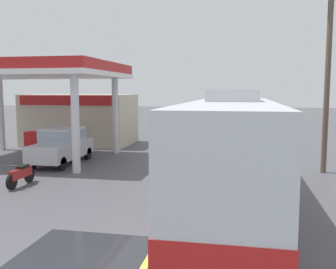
{
  "coord_description": "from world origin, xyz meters",
  "views": [
    {
      "loc": [
        1.95,
        -7.6,
        3.65
      ],
      "look_at": [
        -1.5,
        10.0,
        1.6
      ],
      "focal_mm": 40.87,
      "sensor_mm": 36.0,
      "label": 1
    }
  ],
  "objects": [
    {
      "name": "ground",
      "position": [
        0.0,
        20.0,
        0.0
      ],
      "size": [
        120.0,
        120.0,
        0.0
      ],
      "primitive_type": "plane",
      "color": "#4C4C51"
    },
    {
      "name": "gas_station_roadside",
      "position": [
        -9.02,
        15.04,
        2.63
      ],
      "size": [
        9.1,
        11.95,
        5.1
      ],
      "color": "#B21E1E",
      "rests_on": "ground"
    },
    {
      "name": "utility_pole_roadside",
      "position": [
        5.56,
        10.33,
        4.65
      ],
      "size": [
        1.8,
        0.24,
        8.92
      ],
      "color": "brown",
      "rests_on": "ground"
    },
    {
      "name": "car_at_pump",
      "position": [
        -6.94,
        10.03,
        1.01
      ],
      "size": [
        1.7,
        4.2,
        1.82
      ],
      "color": "#B2B2B7",
      "rests_on": "ground"
    },
    {
      "name": "pedestrian_near_pump",
      "position": [
        -7.35,
        9.91,
        0.93
      ],
      "size": [
        0.55,
        0.22,
        1.66
      ],
      "color": "#33333F",
      "rests_on": "ground"
    },
    {
      "name": "lane_divider_stripe",
      "position": [
        0.0,
        15.0,
        0.0
      ],
      "size": [
        0.16,
        50.0,
        0.01
      ],
      "primitive_type": "cube",
      "color": "#D8CC4C",
      "rests_on": "ground"
    },
    {
      "name": "pedestrian_by_shop",
      "position": [
        -8.5,
        14.28,
        0.93
      ],
      "size": [
        0.55,
        0.22,
        1.66
      ],
      "color": "#33333F",
      "rests_on": "ground"
    },
    {
      "name": "coach_bus_main",
      "position": [
        1.63,
        4.18,
        1.72
      ],
      "size": [
        2.6,
        11.04,
        3.69
      ],
      "color": "silver",
      "rests_on": "ground"
    },
    {
      "name": "motorcycle_parked_forecourt",
      "position": [
        -6.4,
        5.48,
        0.44
      ],
      "size": [
        0.55,
        1.8,
        0.92
      ],
      "color": "black",
      "rests_on": "ground"
    },
    {
      "name": "minibus_opposing_lane",
      "position": [
        -2.55,
        23.7,
        1.47
      ],
      "size": [
        2.04,
        6.13,
        2.44
      ],
      "color": "#A5A5AD",
      "rests_on": "ground"
    }
  ]
}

